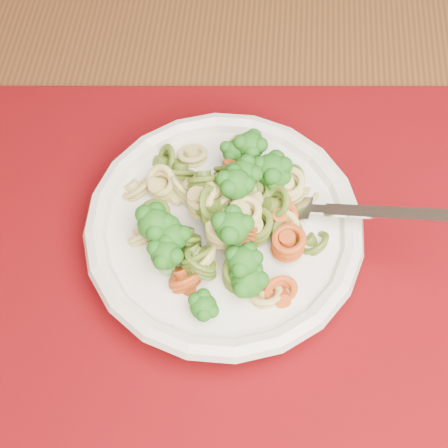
# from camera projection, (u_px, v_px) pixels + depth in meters

# --- Properties ---
(dining_table) EXTENTS (1.49, 1.08, 0.76)m
(dining_table) POSITION_uv_depth(u_px,v_px,m) (230.00, 218.00, 0.69)
(dining_table) COLOR #563218
(dining_table) RESTS_ON ground
(placemat) EXTENTS (0.57, 0.49, 0.00)m
(placemat) POSITION_uv_depth(u_px,v_px,m) (207.00, 255.00, 0.55)
(placemat) COLOR #640604
(placemat) RESTS_ON dining_table
(pasta_bowl) EXTENTS (0.24, 0.24, 0.05)m
(pasta_bowl) POSITION_uv_depth(u_px,v_px,m) (224.00, 231.00, 0.53)
(pasta_bowl) COLOR silver
(pasta_bowl) RESTS_ON placemat
(pasta_broccoli_heap) EXTENTS (0.20, 0.20, 0.06)m
(pasta_broccoli_heap) POSITION_uv_depth(u_px,v_px,m) (224.00, 220.00, 0.52)
(pasta_broccoli_heap) COLOR tan
(pasta_broccoli_heap) RESTS_ON pasta_bowl
(fork) EXTENTS (0.18, 0.03, 0.08)m
(fork) POSITION_uv_depth(u_px,v_px,m) (296.00, 208.00, 0.52)
(fork) COLOR silver
(fork) RESTS_ON pasta_bowl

